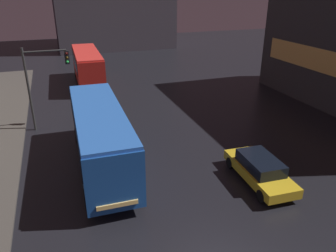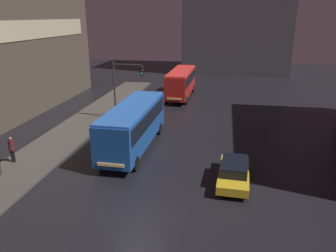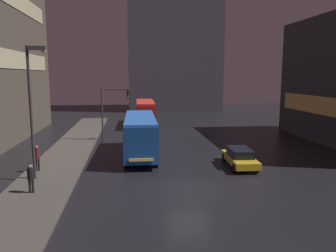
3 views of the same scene
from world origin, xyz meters
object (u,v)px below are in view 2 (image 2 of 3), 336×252
bus_near (134,122)px  traffic_light_main (125,81)px  pedestrian_mid (12,147)px  bus_far (181,81)px  car_taxi (234,172)px

bus_near → traffic_light_main: 7.45m
traffic_light_main → pedestrian_mid: bearing=-113.9°
traffic_light_main → bus_far: bearing=69.4°
bus_far → car_taxi: bus_far is taller
car_taxi → traffic_light_main: traffic_light_main is taller
pedestrian_mid → traffic_light_main: traffic_light_main is taller
bus_near → bus_far: 17.33m
bus_far → pedestrian_mid: (-8.79, -21.39, -0.85)m
bus_near → pedestrian_mid: bearing=30.1°
bus_far → car_taxi: (6.17, -21.46, -1.37)m
bus_far → car_taxi: size_ratio=2.02×
bus_near → pedestrian_mid: (-7.50, -4.11, -0.88)m
car_taxi → bus_near: bearing=-26.3°
bus_near → traffic_light_main: bearing=-66.9°
bus_far → pedestrian_mid: bus_far is taller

